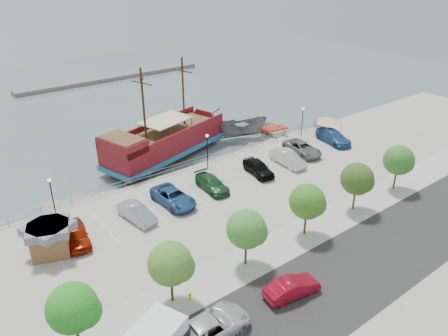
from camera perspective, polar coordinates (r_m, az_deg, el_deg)
ground at (r=48.01m, az=2.41°, el=-3.73°), size 160.00×160.00×0.00m
land_slab at (r=37.34m, az=24.33°, el=-15.72°), size 100.00×58.00×1.20m
street at (r=38.71m, az=18.08°, el=-11.66°), size 100.00×8.00×0.04m
sidewalk at (r=41.50m, az=11.37°, el=-7.91°), size 100.00×4.00×0.05m
seawall_railing at (r=52.82m, az=-2.98°, el=1.06°), size 50.00×0.06×1.00m
far_shore at (r=97.15m, az=-14.33°, el=11.39°), size 40.00×3.00×0.80m
pirate_ship at (r=57.66m, az=-6.64°, el=3.83°), size 20.83×10.79×12.90m
patrol_boat at (r=62.28m, az=2.30°, el=4.98°), size 7.77×5.75×2.83m
speedboat at (r=64.04m, az=6.48°, el=4.75°), size 5.60×7.25×1.38m
dock_west at (r=48.91m, az=-18.02°, el=-4.23°), size 7.83×3.94×0.43m
dock_mid at (r=59.65m, az=3.71°, el=2.68°), size 6.60×4.11×0.36m
dock_east at (r=63.60m, az=7.94°, el=4.05°), size 8.00×3.87×0.44m
shed at (r=39.95m, az=-21.76°, el=-8.44°), size 4.36×4.36×2.77m
canopy_tent at (r=61.63m, az=13.54°, el=6.54°), size 4.61×4.61×3.39m
street_van at (r=30.67m, az=-1.77°, el=-20.01°), size 5.81×2.76×1.60m
street_sedan at (r=33.86m, az=8.86°, el=-15.18°), size 4.61×2.23×1.46m
fire_hydrant at (r=33.39m, az=-4.47°, el=-16.42°), size 0.24×0.24×0.68m
lamp_post_left at (r=44.06m, az=-21.63°, el=-2.81°), size 0.36×0.36×4.28m
lamp_post_mid at (r=50.85m, az=-2.20°, el=3.03°), size 0.36×0.36×4.28m
lamp_post_right at (r=60.86m, az=10.23°, el=6.60°), size 0.36×0.36×4.28m
tree_a at (r=29.67m, az=-18.87°, el=-17.00°), size 3.30×3.20×5.00m
tree_b at (r=31.63m, az=-6.74°, el=-12.40°), size 3.30×3.20×5.00m
tree_c at (r=34.91m, az=3.19°, el=-8.08°), size 3.30×3.20×5.00m
tree_d at (r=39.17m, az=11.03°, el=-4.43°), size 3.30×3.20×5.00m
tree_e at (r=44.14m, az=17.17°, el=-1.48°), size 3.30×3.20×5.00m
tree_f at (r=49.60m, az=21.99°, el=0.86°), size 3.30×3.20×5.00m
parked_car_a at (r=40.78m, az=-18.71°, el=-8.24°), size 2.75×5.05×1.63m
parked_car_b at (r=42.57m, az=-11.34°, el=-5.76°), size 2.25×4.83×1.53m
parked_car_c at (r=44.56m, az=-6.64°, el=-3.80°), size 2.87×5.77×1.57m
parked_car_d at (r=46.93m, az=-1.58°, el=-2.06°), size 2.37×5.12×1.45m
parked_car_e at (r=50.33m, az=4.50°, el=0.05°), size 2.75×5.08×1.64m
parked_car_f at (r=53.01m, az=8.33°, el=1.28°), size 2.10×5.20×1.68m
parked_car_g at (r=56.18m, az=10.19°, el=2.55°), size 3.21×5.90×1.57m
parked_car_h at (r=60.57m, az=14.08°, el=3.99°), size 3.40×6.12×1.68m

